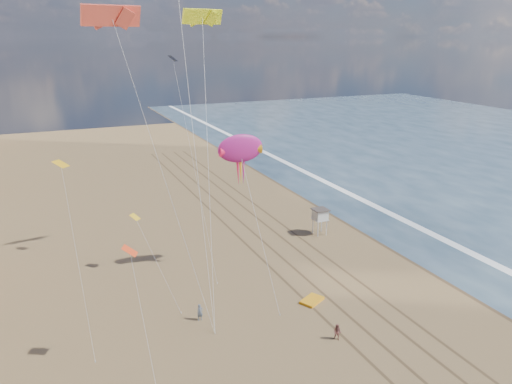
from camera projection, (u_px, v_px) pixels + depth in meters
wet_sand at (351, 209)px, 77.20m from camera, size 260.00×260.00×0.00m
foam at (373, 205)px, 78.80m from camera, size 260.00×260.00×0.00m
tracks at (285, 250)px, 62.17m from camera, size 7.68×120.00×0.01m
lifeguard_stand at (320, 215)px, 66.47m from camera, size 1.99×1.99×3.59m
grounded_kite at (312, 300)px, 50.13m from camera, size 2.82×2.48×0.27m
show_kite at (240, 149)px, 53.34m from camera, size 4.81×6.07×17.52m
kite_flyer_a at (200, 312)px, 46.63m from camera, size 0.66×0.50×1.65m
kite_flyer_b at (337, 332)px, 43.62m from camera, size 0.91×0.94×1.52m
small_kites at (122, 175)px, 45.85m from camera, size 13.83×18.81×17.46m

